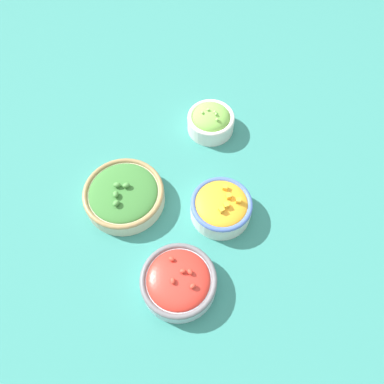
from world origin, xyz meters
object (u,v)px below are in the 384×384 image
object	(u,v)px
bowl_cherry_tomatoes	(179,281)
bowl_lettuce	(211,120)
bowl_squash	(221,207)
bowl_broccoli	(124,195)

from	to	relation	value
bowl_cherry_tomatoes	bowl_lettuce	size ratio (longest dim) A/B	1.30
bowl_cherry_tomatoes	bowl_lettuce	bearing A→B (deg)	-145.29
bowl_squash	bowl_broccoli	size ratio (longest dim) A/B	0.74
bowl_broccoli	bowl_lettuce	xyz separation A→B (m)	(-0.31, -0.01, 0.01)
bowl_squash	bowl_cherry_tomatoes	bearing A→B (deg)	16.17
bowl_lettuce	bowl_cherry_tomatoes	bearing A→B (deg)	34.71
bowl_squash	bowl_cherry_tomatoes	xyz separation A→B (m)	(0.19, 0.06, -0.00)
bowl_squash	bowl_lettuce	xyz separation A→B (m)	(-0.17, -0.20, -0.00)
bowl_squash	bowl_lettuce	world-z (taller)	bowl_lettuce
bowl_broccoli	bowl_cherry_tomatoes	world-z (taller)	bowl_cherry_tomatoes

